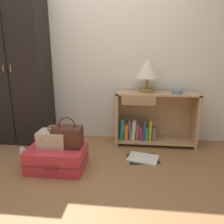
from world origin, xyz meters
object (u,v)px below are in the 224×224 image
train_case (53,139)px  open_book_on_floor (143,158)px  table_lamp (147,69)px  suitcase_large (57,158)px  bowl (177,91)px  bottle (23,156)px  wardrobe (16,67)px  handbag (67,136)px  bookshelf (152,119)px

train_case → open_book_on_floor: train_case is taller
table_lamp → open_book_on_floor: (-0.03, -0.49, -1.04)m
suitcase_large → train_case: size_ratio=2.04×
table_lamp → open_book_on_floor: table_lamp is taller
bowl → train_case: bowl is taller
suitcase_large → open_book_on_floor: size_ratio=1.50×
train_case → bottle: train_case is taller
suitcase_large → wardrobe: bearing=135.8°
train_case → table_lamp: bearing=36.5°
wardrobe → train_case: size_ratio=6.89×
handbag → bottle: size_ratio=1.61×
train_case → bookshelf: bearing=34.8°
bookshelf → open_book_on_floor: (-0.12, -0.50, -0.35)m
train_case → wardrobe: bearing=135.2°
bookshelf → open_book_on_floor: size_ratio=2.63×
table_lamp → bookshelf: bearing=10.0°
wardrobe → open_book_on_floor: bearing=-14.1°
wardrobe → handbag: 1.34m
table_lamp → train_case: bearing=-143.5°
suitcase_large → handbag: bearing=20.7°
bookshelf → table_lamp: 0.70m
table_lamp → suitcase_large: table_lamp is taller
handbag → bowl: bearing=29.6°
bookshelf → handbag: bookshelf is taller
train_case → open_book_on_floor: (1.02, 0.29, -0.33)m
suitcase_large → open_book_on_floor: bearing=18.1°
suitcase_large → bottle: (-0.43, 0.04, -0.03)m
handbag → bottle: (-0.54, -0.00, -0.27)m
bowl → open_book_on_floor: (-0.43, -0.46, -0.76)m
bowl → suitcase_large: (-1.40, -0.77, -0.64)m
train_case → bottle: (-0.38, 0.01, -0.24)m
table_lamp → bowl: bearing=-4.7°
bookshelf → suitcase_large: (-1.09, -0.82, -0.23)m
wardrobe → bottle: size_ratio=9.97×
table_lamp → handbag: (-0.88, -0.76, -0.68)m
bookshelf → suitcase_large: size_ratio=1.75×
bookshelf → bowl: 0.52m
train_case → handbag: handbag is taller
wardrobe → bottle: bearing=-63.8°
table_lamp → bowl: 0.49m
bowl → handbag: size_ratio=0.42×
bookshelf → bowl: bearing=-8.9°
suitcase_large → bookshelf: bearing=37.0°
bookshelf → bowl: (0.31, -0.05, 0.41)m
wardrobe → bottle: wardrobe is taller
bookshelf → handbag: bearing=-141.3°
bookshelf → bottle: 1.72m
open_book_on_floor → table_lamp: bearing=86.4°
handbag → open_book_on_floor: handbag is taller
bookshelf → suitcase_large: bookshelf is taller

